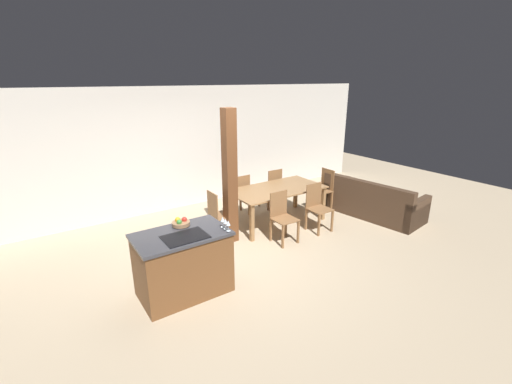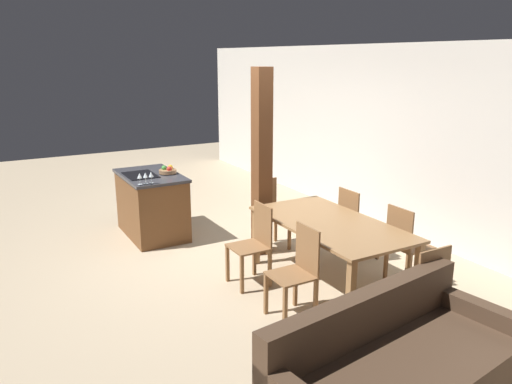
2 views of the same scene
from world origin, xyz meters
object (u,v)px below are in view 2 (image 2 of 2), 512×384
(dining_chair_far_left, at_px, (355,222))
(fruit_bowl, at_px, (168,170))
(dining_table, at_px, (330,229))
(dining_chair_head_end, at_px, (269,212))
(kitchen_island, at_px, (152,205))
(dining_chair_foot_end, at_px, (421,290))
(timber_post, at_px, (262,164))
(dining_chair_far_right, at_px, (406,244))
(wine_glass_far, at_px, (151,175))
(dining_chair_near_left, at_px, (254,243))
(dining_chair_near_right, at_px, (297,271))
(wine_glass_near, at_px, (140,176))
(couch, at_px, (398,377))
(wine_glass_middle, at_px, (145,175))

(dining_chair_far_left, bearing_deg, fruit_bowl, 40.55)
(dining_table, bearing_deg, dining_chair_head_end, 180.00)
(kitchen_island, relative_size, dining_chair_foot_end, 1.34)
(fruit_bowl, height_order, timber_post, timber_post)
(dining_chair_far_right, bearing_deg, timber_post, 29.58)
(kitchen_island, bearing_deg, wine_glass_far, -16.11)
(kitchen_island, relative_size, fruit_bowl, 4.98)
(fruit_bowl, bearing_deg, dining_table, 22.14)
(dining_chair_far_left, bearing_deg, dining_chair_near_left, 90.00)
(dining_chair_near_right, xyz_separation_m, timber_post, (-1.63, 0.54, 0.71))
(wine_glass_far, relative_size, dining_chair_far_right, 0.17)
(dining_chair_head_end, bearing_deg, fruit_bowl, 131.78)
(wine_glass_near, height_order, couch, wine_glass_near)
(fruit_bowl, bearing_deg, dining_chair_far_right, 30.91)
(kitchen_island, relative_size, dining_chair_head_end, 1.34)
(dining_chair_far_right, height_order, timber_post, timber_post)
(dining_chair_near_left, bearing_deg, fruit_bowl, -172.44)
(dining_table, relative_size, timber_post, 0.80)
(dining_chair_near_left, height_order, dining_chair_far_right, same)
(dining_chair_near_left, bearing_deg, wine_glass_far, -157.42)
(dining_chair_near_left, bearing_deg, wine_glass_near, -152.87)
(dining_chair_foot_end, bearing_deg, wine_glass_near, -65.32)
(wine_glass_middle, relative_size, dining_chair_near_right, 0.17)
(dining_chair_foot_end, height_order, timber_post, timber_post)
(fruit_bowl, height_order, dining_chair_far_right, fruit_bowl)
(kitchen_island, height_order, couch, kitchen_island)
(wine_glass_far, bearing_deg, couch, 7.30)
(dining_chair_far_left, distance_m, dining_chair_foot_end, 1.92)
(wine_glass_near, relative_size, couch, 0.07)
(dining_chair_foot_end, bearing_deg, wine_glass_middle, -66.40)
(dining_table, xyz_separation_m, timber_post, (-1.19, -0.19, 0.55))
(dining_chair_head_end, height_order, timber_post, timber_post)
(kitchen_island, xyz_separation_m, dining_chair_foot_end, (3.90, 1.23, 0.03))
(dining_chair_near_right, height_order, couch, dining_chair_near_right)
(wine_glass_near, xyz_separation_m, dining_chair_near_left, (1.58, 0.81, -0.54))
(wine_glass_near, bearing_deg, dining_chair_head_end, 66.43)
(fruit_bowl, distance_m, dining_chair_far_left, 2.71)
(wine_glass_far, xyz_separation_m, dining_chair_near_right, (2.45, 0.66, -0.54))
(dining_chair_near_left, bearing_deg, couch, -3.52)
(kitchen_island, distance_m, timber_post, 1.87)
(couch, bearing_deg, dining_chair_near_left, 78.63)
(dining_table, height_order, timber_post, timber_post)
(fruit_bowl, height_order, dining_table, fruit_bowl)
(fruit_bowl, height_order, dining_chair_far_left, fruit_bowl)
(dining_chair_far_left, bearing_deg, wine_glass_near, 55.23)
(dining_table, distance_m, dining_chair_near_left, 0.87)
(dining_chair_far_left, height_order, couch, dining_chair_far_left)
(fruit_bowl, xyz_separation_m, wine_glass_middle, (0.45, -0.46, 0.07))
(kitchen_island, distance_m, wine_glass_near, 0.85)
(wine_glass_middle, height_order, wine_glass_far, same)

